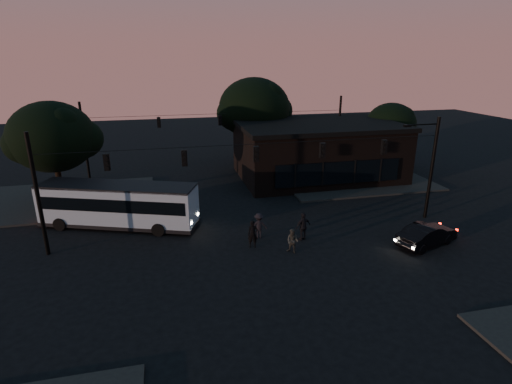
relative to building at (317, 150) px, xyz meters
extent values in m
plane|color=black|center=(-9.00, -15.97, -2.71)|extent=(120.00, 120.00, 0.00)
cube|color=black|center=(3.00, -1.97, -2.63)|extent=(14.00, 10.00, 0.15)
cube|color=black|center=(-23.00, -1.97, -2.63)|extent=(14.00, 10.00, 0.15)
cube|color=black|center=(0.00, 0.03, -0.21)|extent=(15.00, 10.00, 5.00)
cube|color=black|center=(0.00, 0.03, 2.49)|extent=(15.40, 10.40, 0.40)
cube|color=black|center=(0.00, -5.09, -0.91)|extent=(11.50, 0.18, 2.00)
cylinder|color=black|center=(-5.00, 6.03, -0.71)|extent=(0.44, 0.44, 4.00)
ellipsoid|color=black|center=(-5.00, 6.03, 3.49)|extent=(7.60, 7.60, 6.46)
cylinder|color=black|center=(9.00, 2.03, -1.21)|extent=(0.44, 0.44, 3.00)
ellipsoid|color=black|center=(9.00, 2.03, 1.94)|extent=(5.20, 5.20, 4.42)
cylinder|color=black|center=(-23.00, -2.97, -0.91)|extent=(0.44, 0.44, 3.60)
ellipsoid|color=black|center=(-23.00, -2.97, 2.87)|extent=(6.40, 6.40, 5.44)
cylinder|color=black|center=(-22.00, -11.97, 1.04)|extent=(0.24, 0.24, 7.50)
cylinder|color=black|center=(4.00, -11.97, 1.04)|extent=(0.24, 0.24, 7.50)
cylinder|color=black|center=(-9.00, -11.97, 3.49)|extent=(26.00, 0.03, 0.03)
cube|color=black|center=(-18.00, -11.97, 2.84)|extent=(0.34, 0.30, 1.00)
cube|color=black|center=(-13.50, -11.97, 2.84)|extent=(0.34, 0.30, 1.00)
cube|color=black|center=(-9.00, -11.97, 2.84)|extent=(0.34, 0.30, 1.00)
cube|color=black|center=(-4.50, -11.97, 2.84)|extent=(0.34, 0.30, 1.00)
cube|color=black|center=(0.00, -11.97, 2.84)|extent=(0.34, 0.30, 1.00)
cylinder|color=black|center=(-22.00, 4.03, 1.04)|extent=(0.24, 0.24, 7.50)
cylinder|color=black|center=(4.00, 4.03, 1.04)|extent=(0.24, 0.24, 7.50)
cylinder|color=black|center=(-9.00, 4.03, 3.29)|extent=(26.00, 0.03, 0.03)
cube|color=black|center=(-15.00, 4.03, 2.64)|extent=(0.34, 0.30, 1.00)
cube|color=black|center=(-9.00, 4.03, 2.64)|extent=(0.34, 0.30, 1.00)
cube|color=black|center=(-3.00, 4.03, 2.64)|extent=(0.34, 0.30, 1.00)
cube|color=#96A9BF|center=(-18.07, -8.52, -0.98)|extent=(11.07, 6.15, 2.57)
cube|color=black|center=(-18.07, -8.52, -0.73)|extent=(10.67, 6.04, 0.89)
cube|color=black|center=(-18.07, -8.52, 0.31)|extent=(11.07, 6.15, 0.15)
cube|color=black|center=(-18.07, -8.52, -2.36)|extent=(11.18, 6.25, 0.25)
cylinder|color=black|center=(-22.07, -8.34, -2.26)|extent=(0.92, 0.55, 0.89)
cylinder|color=black|center=(-21.20, -6.02, -2.26)|extent=(0.92, 0.55, 0.89)
cylinder|color=black|center=(-15.45, -10.83, -2.26)|extent=(0.92, 0.55, 0.89)
cylinder|color=black|center=(-14.58, -8.51, -2.26)|extent=(0.92, 0.55, 0.89)
imported|color=black|center=(1.17, -16.11, -1.99)|extent=(4.61, 2.87, 1.43)
imported|color=black|center=(-9.64, -13.85, -1.83)|extent=(0.71, 0.54, 1.76)
imported|color=#2F302B|center=(-7.45, -15.14, -1.93)|extent=(0.95, 0.94, 1.55)
imported|color=black|center=(-6.22, -13.58, -1.75)|extent=(1.21, 0.78, 1.91)
imported|color=black|center=(-8.94, -12.57, -1.85)|extent=(1.16, 0.72, 1.71)
camera|label=1|loc=(-14.62, -36.08, 8.69)|focal=28.00mm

